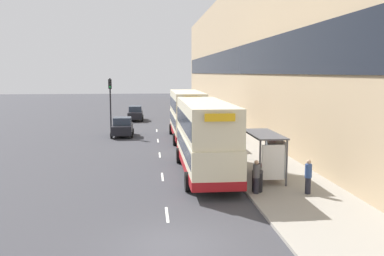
# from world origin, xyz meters

# --- Properties ---
(ground_plane) EXTENTS (220.00, 220.00, 0.00)m
(ground_plane) POSITION_xyz_m (0.00, 0.00, 0.00)
(ground_plane) COLOR #38383D
(pavement) EXTENTS (5.00, 93.00, 0.14)m
(pavement) POSITION_xyz_m (6.50, 38.50, 0.07)
(pavement) COLOR gray
(pavement) RESTS_ON ground_plane
(terrace_facade) EXTENTS (3.10, 93.00, 16.26)m
(terrace_facade) POSITION_xyz_m (10.49, 38.50, 8.12)
(terrace_facade) COLOR tan
(terrace_facade) RESTS_ON ground_plane
(lane_mark_0) EXTENTS (0.12, 2.00, 0.01)m
(lane_mark_0) POSITION_xyz_m (0.00, 3.21, 0.01)
(lane_mark_0) COLOR silver
(lane_mark_0) RESTS_ON ground_plane
(lane_mark_1) EXTENTS (0.12, 2.00, 0.01)m
(lane_mark_1) POSITION_xyz_m (0.00, 9.85, 0.01)
(lane_mark_1) COLOR silver
(lane_mark_1) RESTS_ON ground_plane
(lane_mark_2) EXTENTS (0.12, 2.00, 0.01)m
(lane_mark_2) POSITION_xyz_m (0.00, 16.50, 0.01)
(lane_mark_2) COLOR silver
(lane_mark_2) RESTS_ON ground_plane
(lane_mark_3) EXTENTS (0.12, 2.00, 0.01)m
(lane_mark_3) POSITION_xyz_m (0.00, 23.14, 0.01)
(lane_mark_3) COLOR silver
(lane_mark_3) RESTS_ON ground_plane
(lane_mark_4) EXTENTS (0.12, 2.00, 0.01)m
(lane_mark_4) POSITION_xyz_m (0.00, 29.78, 0.01)
(lane_mark_4) COLOR silver
(lane_mark_4) RESTS_ON ground_plane
(bus_shelter) EXTENTS (1.60, 4.20, 2.48)m
(bus_shelter) POSITION_xyz_m (5.77, 8.37, 1.88)
(bus_shelter) COLOR #4C4C51
(bus_shelter) RESTS_ON ground_plane
(double_decker_bus_near) EXTENTS (2.85, 10.69, 4.30)m
(double_decker_bus_near) POSITION_xyz_m (2.48, 10.02, 2.28)
(double_decker_bus_near) COLOR beige
(double_decker_bus_near) RESTS_ON ground_plane
(double_decker_bus_ahead) EXTENTS (2.85, 10.19, 4.30)m
(double_decker_bus_ahead) POSITION_xyz_m (2.62, 23.69, 2.28)
(double_decker_bus_ahead) COLOR beige
(double_decker_bus_ahead) RESTS_ON ground_plane
(car_0) EXTENTS (1.96, 4.48, 1.81)m
(car_0) POSITION_xyz_m (-2.51, 39.74, 0.89)
(car_0) COLOR black
(car_0) RESTS_ON ground_plane
(car_1) EXTENTS (2.04, 3.81, 1.79)m
(car_1) POSITION_xyz_m (-3.27, 26.11, 0.88)
(car_1) COLOR black
(car_1) RESTS_ON ground_plane
(pedestrian_at_shelter) EXTENTS (0.33, 0.33, 1.64)m
(pedestrian_at_shelter) POSITION_xyz_m (4.41, 5.53, 0.98)
(pedestrian_at_shelter) COLOR #23232D
(pedestrian_at_shelter) RESTS_ON ground_plane
(pedestrian_1) EXTENTS (0.34, 0.34, 1.72)m
(pedestrian_1) POSITION_xyz_m (4.98, 11.88, 1.02)
(pedestrian_1) COLOR #23232D
(pedestrian_1) RESTS_ON ground_plane
(pedestrian_2) EXTENTS (0.33, 0.33, 1.67)m
(pedestrian_2) POSITION_xyz_m (6.89, 5.23, 1.00)
(pedestrian_2) COLOR #23232D
(pedestrian_2) RESTS_ON ground_plane
(litter_bin) EXTENTS (0.55, 0.55, 1.05)m
(litter_bin) POSITION_xyz_m (4.55, 5.84, 0.67)
(litter_bin) COLOR black
(litter_bin) RESTS_ON ground_plane
(traffic_light_far_kerb) EXTENTS (0.30, 0.32, 5.45)m
(traffic_light_far_kerb) POSITION_xyz_m (-4.40, 26.83, 3.64)
(traffic_light_far_kerb) COLOR black
(traffic_light_far_kerb) RESTS_ON ground_plane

